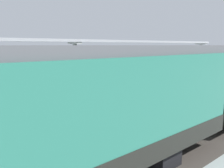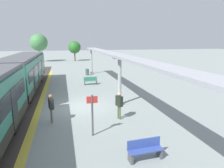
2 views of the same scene
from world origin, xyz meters
The scene contains 10 objects.
ground_plane centered at (0.00, 0.00, 0.00)m, with size 176.00×176.00×0.00m, color gray.
tactile_edge_strip centered at (-3.12, 0.00, 0.00)m, with size 0.42×38.24×0.01m, color gold.
trackbed centered at (-4.93, 0.00, 0.00)m, with size 3.20×50.24×0.01m, color #38332D.
canopy_pillar_nearest centered at (2.88, -15.01, 1.86)m, with size 1.10×0.44×3.68m.
canopy_pillar_second centered at (2.88, -0.14, 1.86)m, with size 1.10×0.44×3.68m.
canopy_beam centered at (2.88, 0.07, 3.76)m, with size 1.20×30.95×0.16m, color #A8AAB2.
bench_mid_platform centered at (1.91, -7.50, 0.44)m, with size 1.52×0.53×0.86m.
platform_info_sign centered at (0.10, -4.87, 1.33)m, with size 0.56×0.10×2.20m.
passenger_waiting_near_edge centered at (-2.05, -2.58, 1.11)m, with size 0.36×0.55×1.77m.
passenger_by_the_benches centered at (2.05, -3.01, 1.09)m, with size 0.39×0.55×1.74m.
Camera 1 is at (-9.55, 7.28, 3.48)m, focal length 36.93 mm.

